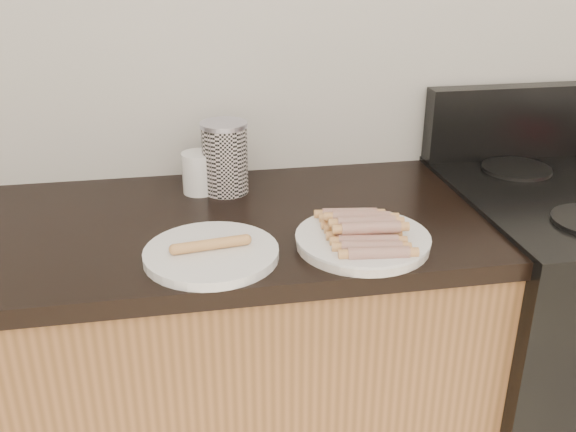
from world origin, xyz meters
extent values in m
cube|color=silver|center=(0.00, 2.00, 1.30)|extent=(4.00, 0.04, 2.60)
cube|color=#915C35|center=(-0.70, 1.69, 0.43)|extent=(2.20, 0.59, 0.86)
cube|color=black|center=(0.78, 1.96, 1.01)|extent=(0.76, 0.06, 0.20)
cylinder|color=black|center=(0.61, 1.84, 0.92)|extent=(0.18, 0.18, 0.01)
cylinder|color=white|center=(0.09, 1.51, 0.91)|extent=(0.34, 0.34, 0.02)
cylinder|color=silver|center=(-0.22, 1.51, 0.91)|extent=(0.28, 0.28, 0.02)
cylinder|color=maroon|center=(0.09, 1.41, 0.93)|extent=(0.12, 0.04, 0.03)
cylinder|color=maroon|center=(0.09, 1.44, 0.93)|extent=(0.12, 0.04, 0.03)
cylinder|color=maroon|center=(0.09, 1.47, 0.93)|extent=(0.12, 0.04, 0.03)
cylinder|color=maroon|center=(0.09, 1.50, 0.93)|extent=(0.12, 0.04, 0.03)
cylinder|color=maroon|center=(0.09, 1.52, 0.93)|extent=(0.12, 0.04, 0.03)
cylinder|color=maroon|center=(0.09, 1.55, 0.93)|extent=(0.12, 0.04, 0.03)
cylinder|color=maroon|center=(0.09, 1.58, 0.93)|extent=(0.12, 0.04, 0.03)
cylinder|color=maroon|center=(0.09, 1.61, 0.93)|extent=(0.12, 0.04, 0.03)
cylinder|color=maroon|center=(0.09, 1.48, 0.95)|extent=(0.12, 0.04, 0.03)
cylinder|color=maroon|center=(0.09, 1.51, 0.95)|extent=(0.12, 0.04, 0.03)
cylinder|color=maroon|center=(0.09, 1.54, 0.95)|extent=(0.12, 0.04, 0.03)
cylinder|color=#B15D3B|center=(-0.22, 1.51, 0.93)|extent=(0.14, 0.04, 0.02)
cylinder|color=white|center=(-0.16, 1.86, 0.98)|extent=(0.11, 0.11, 0.17)
cylinder|color=silver|center=(-0.16, 1.86, 1.07)|extent=(0.11, 0.11, 0.01)
cylinder|color=white|center=(-0.22, 1.87, 0.95)|extent=(0.09, 0.09, 0.10)
camera|label=1|loc=(-0.27, 0.38, 1.49)|focal=40.00mm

